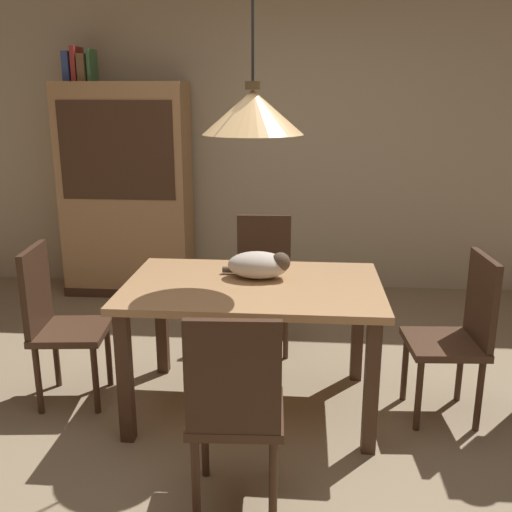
{
  "coord_description": "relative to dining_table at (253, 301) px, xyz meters",
  "views": [
    {
      "loc": [
        0.27,
        -2.64,
        1.75
      ],
      "look_at": [
        -0.0,
        0.56,
        0.85
      ],
      "focal_mm": 40.63,
      "sensor_mm": 36.0,
      "label": 1
    }
  ],
  "objects": [
    {
      "name": "chair_far_back",
      "position": [
        -0.0,
        0.88,
        -0.14
      ],
      "size": [
        0.42,
        0.42,
        0.93
      ],
      "color": "#472D1E",
      "rests_on": "ground"
    },
    {
      "name": "ground",
      "position": [
        0.0,
        -0.36,
        -0.65
      ],
      "size": [
        10.0,
        10.0,
        0.0
      ],
      "primitive_type": "plane",
      "color": "#998466"
    },
    {
      "name": "book_blue_wide",
      "position": [
        -1.71,
        1.96,
        1.32
      ],
      "size": [
        0.06,
        0.24,
        0.24
      ],
      "primitive_type": "cube",
      "color": "#384C93",
      "rests_on": "hutch_bookcase"
    },
    {
      "name": "book_green_slim",
      "position": [
        -1.52,
        1.96,
        1.33
      ],
      "size": [
        0.03,
        0.2,
        0.26
      ],
      "primitive_type": "cube",
      "color": "#427A4C",
      "rests_on": "hutch_bookcase"
    },
    {
      "name": "pendant_lamp",
      "position": [
        0.0,
        0.0,
        1.01
      ],
      "size": [
        0.52,
        0.52,
        1.3
      ],
      "color": "#E5B775"
    },
    {
      "name": "hutch_bookcase",
      "position": [
        -1.29,
        1.96,
        0.24
      ],
      "size": [
        1.12,
        0.45,
        1.85
      ],
      "color": "tan",
      "rests_on": "ground"
    },
    {
      "name": "chair_near_front",
      "position": [
        0.0,
        -0.88,
        -0.14
      ],
      "size": [
        0.42,
        0.42,
        0.93
      ],
      "color": "#472D1E",
      "rests_on": "ground"
    },
    {
      "name": "book_red_tall",
      "position": [
        -1.65,
        1.96,
        1.34
      ],
      "size": [
        0.04,
        0.22,
        0.28
      ],
      "primitive_type": "cube",
      "color": "#B73833",
      "rests_on": "hutch_bookcase"
    },
    {
      "name": "dining_table",
      "position": [
        0.0,
        0.0,
        0.0
      ],
      "size": [
        1.4,
        0.9,
        0.75
      ],
      "color": "tan",
      "rests_on": "ground"
    },
    {
      "name": "chair_right_side",
      "position": [
        1.13,
        0.0,
        -0.14
      ],
      "size": [
        0.42,
        0.42,
        0.93
      ],
      "color": "#472D1E",
      "rests_on": "ground"
    },
    {
      "name": "chair_left_side",
      "position": [
        -1.13,
        -0.01,
        -0.14
      ],
      "size": [
        0.44,
        0.44,
        0.93
      ],
      "color": "#472D1E",
      "rests_on": "ground"
    },
    {
      "name": "book_brown_thick",
      "position": [
        -1.58,
        1.96,
        1.31
      ],
      "size": [
        0.06,
        0.24,
        0.22
      ],
      "primitive_type": "cube",
      "color": "brown",
      "rests_on": "hutch_bookcase"
    },
    {
      "name": "cat_sleeping",
      "position": [
        0.03,
        0.1,
        0.18
      ],
      "size": [
        0.39,
        0.23,
        0.16
      ],
      "color": "beige",
      "rests_on": "dining_table"
    },
    {
      "name": "back_wall",
      "position": [
        0.0,
        2.29,
        0.8
      ],
      "size": [
        6.4,
        0.1,
        2.9
      ],
      "primitive_type": "cube",
      "color": "beige",
      "rests_on": "ground"
    }
  ]
}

